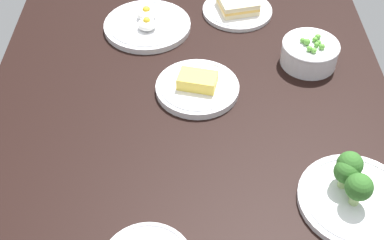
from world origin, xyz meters
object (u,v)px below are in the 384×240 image
(plate_broccoli, at_px, (357,192))
(plate_eggs, at_px, (149,24))
(plate_sandwich, at_px, (239,8))
(bowl_peas, at_px, (312,53))
(plate_cheese, at_px, (199,86))

(plate_broccoli, bearing_deg, plate_eggs, 36.77)
(plate_broccoli, height_order, plate_sandwich, plate_broccoli)
(bowl_peas, bearing_deg, plate_cheese, 110.21)
(bowl_peas, bearing_deg, plate_sandwich, 35.49)
(plate_broccoli, distance_m, plate_sandwich, 0.64)
(plate_broccoli, bearing_deg, bowl_peas, 2.29)
(plate_sandwich, distance_m, plate_cheese, 0.33)
(plate_eggs, distance_m, plate_sandwich, 0.25)
(bowl_peas, xyz_separation_m, plate_sandwich, (0.21, 0.15, -0.02))
(plate_sandwich, height_order, plate_cheese, plate_cheese)
(plate_broccoli, relative_size, plate_sandwich, 1.15)
(plate_cheese, bearing_deg, plate_sandwich, -19.54)
(plate_eggs, bearing_deg, bowl_peas, -110.33)
(plate_broccoli, height_order, plate_eggs, plate_broccoli)
(plate_eggs, xyz_separation_m, plate_cheese, (-0.24, -0.13, 0.00))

